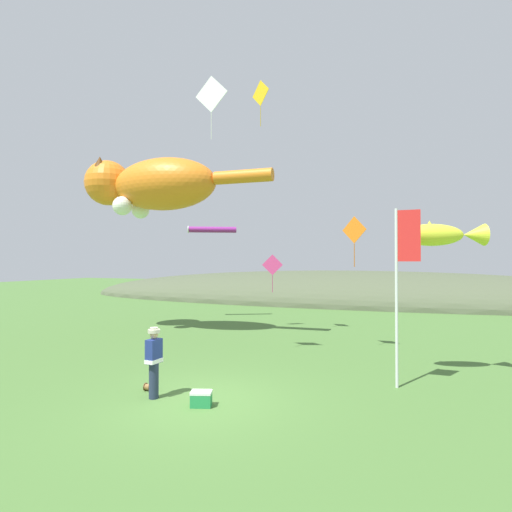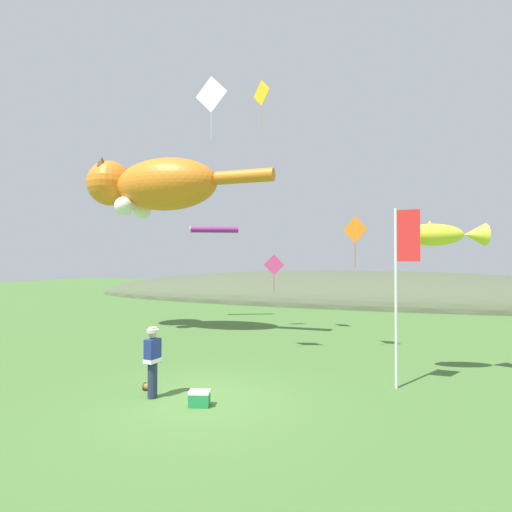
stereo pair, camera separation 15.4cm
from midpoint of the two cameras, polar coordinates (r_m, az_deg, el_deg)
ground_plane at (r=10.50m, az=-7.87°, el=-19.86°), size 120.00×120.00×0.00m
distant_hill_ridge at (r=36.57m, az=13.41°, el=-6.21°), size 53.25×14.80×5.32m
festival_attendant at (r=10.67m, az=-14.15°, el=-14.19°), size 0.30×0.44×1.77m
kite_spool at (r=11.50m, az=-14.91°, el=-17.58°), size 0.17×0.21×0.21m
picnic_cooler at (r=10.11m, az=-7.64°, el=-19.53°), size 0.57×0.46×0.36m
festival_banner_pole at (r=11.52m, az=20.42°, el=-1.91°), size 0.66×0.08×4.88m
kite_giant_cat at (r=20.10m, az=-14.21°, el=9.72°), size 9.63×2.98×2.92m
kite_fish_windsock at (r=12.97m, az=25.24°, el=2.79°), size 2.54×1.38×0.76m
kite_tube_streamer at (r=24.32m, az=-5.88°, el=3.76°), size 2.79×1.66×0.44m
kite_diamond_orange at (r=15.74m, az=14.23°, el=3.57°), size 0.96×0.46×1.95m
kite_diamond_gold at (r=18.96m, az=1.05°, el=22.19°), size 0.98×0.61×2.05m
kite_diamond_pink at (r=20.87m, az=2.80°, el=-1.33°), size 1.03×0.39×1.99m
kite_diamond_white at (r=14.44m, az=-6.08°, el=21.92°), size 1.23×0.10×2.13m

